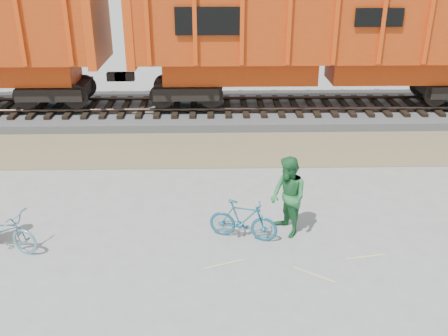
{
  "coord_description": "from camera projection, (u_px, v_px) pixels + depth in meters",
  "views": [
    {
      "loc": [
        -1.19,
        -9.36,
        6.03
      ],
      "look_at": [
        -0.95,
        1.5,
        1.15
      ],
      "focal_mm": 40.0,
      "sensor_mm": 36.0,
      "label": 1
    }
  ],
  "objects": [
    {
      "name": "bicycle_blue",
      "position": [
        1.0,
        230.0,
        10.64
      ],
      "size": [
        1.89,
        1.2,
        0.94
      ],
      "primitive_type": "imported",
      "rotation": [
        0.0,
        0.0,
        1.22
      ],
      "color": "#699AB0",
      "rests_on": "ground"
    },
    {
      "name": "hopper_car_center",
      "position": [
        325.0,
        36.0,
        18.07
      ],
      "size": [
        14.0,
        3.13,
        4.65
      ],
      "color": "black",
      "rests_on": "track"
    },
    {
      "name": "bicycle_teal",
      "position": [
        243.0,
        220.0,
        11.02
      ],
      "size": [
        1.61,
        0.85,
        0.93
      ],
      "primitive_type": "imported",
      "rotation": [
        0.0,
        0.0,
        1.29
      ],
      "color": "#1E6382",
      "rests_on": "ground"
    },
    {
      "name": "track",
      "position": [
        244.0,
        103.0,
        19.05
      ],
      "size": [
        120.0,
        2.6,
        0.24
      ],
      "color": "black",
      "rests_on": "ballast_bed"
    },
    {
      "name": "gravel_strip",
      "position": [
        251.0,
        149.0,
        16.05
      ],
      "size": [
        120.0,
        3.0,
        0.02
      ],
      "primitive_type": "cube",
      "color": "#8C7757",
      "rests_on": "ground"
    },
    {
      "name": "ground",
      "position": [
        268.0,
        243.0,
        11.03
      ],
      "size": [
        120.0,
        120.0,
        0.0
      ],
      "primitive_type": "plane",
      "color": "#9E9E99",
      "rests_on": "ground"
    },
    {
      "name": "ballast_bed",
      "position": [
        244.0,
        112.0,
        19.18
      ],
      "size": [
        120.0,
        4.0,
        0.3
      ],
      "primitive_type": "cube",
      "color": "slate",
      "rests_on": "ground"
    },
    {
      "name": "person_man",
      "position": [
        288.0,
        197.0,
        11.03
      ],
      "size": [
        0.99,
        1.1,
        1.85
      ],
      "primitive_type": "imported",
      "rotation": [
        0.0,
        0.0,
        -1.18
      ],
      "color": "#2A763C",
      "rests_on": "ground"
    }
  ]
}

